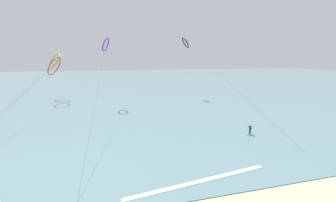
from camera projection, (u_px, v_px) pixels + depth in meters
name	position (u px, v px, depth m)	size (l,w,h in m)	color
sea_water	(130.00, 81.00, 113.31)	(400.00, 200.00, 0.08)	slate
surfer_emerald	(250.00, 130.00, 33.21)	(1.40, 0.62, 1.70)	#199351
kite_violet	(106.00, 45.00, 50.99)	(3.03, 40.54, 17.14)	purple
kite_navy	(186.00, 43.00, 63.27)	(3.51, 44.38, 18.32)	navy
kite_lime	(54.00, 61.00, 62.06)	(5.84, 53.15, 13.68)	#8CC62D
kite_crimson	(54.00, 66.00, 56.07)	(4.47, 47.02, 12.46)	red
wave_crest_mid	(200.00, 182.00, 20.79)	(15.62, 0.50, 0.12)	white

